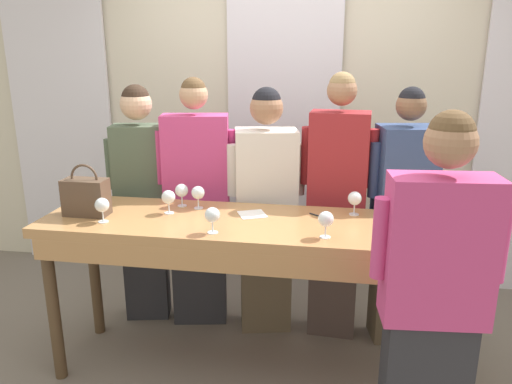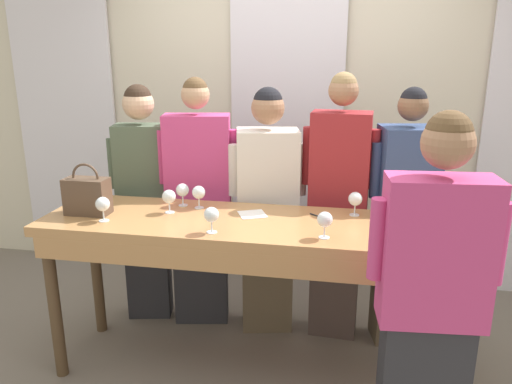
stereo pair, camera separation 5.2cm
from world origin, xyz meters
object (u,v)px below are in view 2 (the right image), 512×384
Objects in this scene: guest_pink_top at (199,203)px; guest_striped_shirt at (338,207)px; handbag at (87,195)px; guest_navy_coat at (403,219)px; wine_glass_front_mid at (211,215)px; wine_glass_center_right at (199,193)px; guest_cream_sweater at (267,211)px; wine_glass_front_left at (355,200)px; wine_glass_back_left at (325,220)px; wine_glass_center_left at (103,205)px; wine_bottle at (429,227)px; wine_glass_center_mid at (182,190)px; tasting_bar at (253,241)px; host_pouring at (430,303)px; wine_glass_front_right at (169,197)px; guest_olive_jacket at (144,199)px.

guest_pink_top is 0.98× the size of guest_striped_shirt.
guest_navy_coat is at bearing 17.59° from handbag.
guest_navy_coat reaches higher than wine_glass_front_mid.
guest_cream_sweater reaches higher than wine_glass_center_right.
wine_glass_back_left is at bearing -111.40° from wine_glass_front_left.
wine_glass_back_left is at bearing -60.19° from guest_cream_sweater.
wine_glass_front_mid is at bearing -5.75° from wine_glass_center_left.
wine_bottle is at bearing -41.06° from guest_cream_sweater.
wine_glass_center_left is at bearing -144.67° from wine_glass_center_right.
wine_bottle is 2.24× the size of wine_glass_center_right.
guest_pink_top reaches higher than handbag.
wine_bottle is 0.18× the size of guest_striped_shirt.
wine_glass_center_mid is 0.61m from guest_cream_sweater.
guest_striped_shirt is (0.94, -0.00, 0.03)m from guest_pink_top.
wine_glass_center_mid is 0.38m from guest_pink_top.
guest_striped_shirt is (0.93, 0.33, -0.15)m from wine_glass_center_mid.
tasting_bar is at bearing 157.63° from wine_glass_back_left.
wine_glass_center_left is at bearing -151.85° from guest_striped_shirt.
host_pouring is (-0.02, -0.35, -0.21)m from wine_bottle.
guest_navy_coat reaches higher than wine_glass_front_right.
wine_glass_center_right is (0.46, 0.32, 0.00)m from wine_glass_center_left.
wine_glass_center_right is 0.08× the size of guest_olive_jacket.
guest_cream_sweater reaches higher than wine_glass_center_left.
tasting_bar is 1.44× the size of guest_olive_jacket.
wine_glass_front_left is 0.68m from guest_cream_sweater.
guest_olive_jacket is 1.33m from guest_striped_shirt.
wine_glass_back_left is 0.08× the size of guest_navy_coat.
wine_glass_center_right is 0.65m from guest_olive_jacket.
wine_glass_front_right is 0.08× the size of guest_striped_shirt.
guest_striped_shirt is at bearing -0.00° from guest_olive_jacket.
wine_glass_front_right is (-0.51, 0.07, 0.21)m from tasting_bar.
guest_pink_top reaches higher than wine_glass_back_left.
handbag is 2.17× the size of wine_glass_center_right.
wine_glass_front_right is 0.63m from guest_olive_jacket.
handbag is 2.17× the size of wine_glass_back_left.
wine_glass_front_left is 1.00× the size of wine_glass_center_mid.
guest_cream_sweater is (0.47, 0.33, -0.21)m from wine_glass_center_mid.
guest_pink_top is (0.34, 0.68, -0.18)m from wine_glass_center_left.
guest_striped_shirt reaches higher than wine_glass_front_left.
guest_striped_shirt is (-0.44, 0.78, -0.18)m from wine_bottle.
wine_glass_center_left is at bearing -85.65° from guest_olive_jacket.
guest_pink_top is (0.49, 0.58, -0.20)m from handbag.
host_pouring is at bearing -16.85° from handbag.
host_pouring is at bearing -15.07° from wine_glass_center_left.
wine_glass_center_left is 0.08× the size of guest_olive_jacket.
guest_pink_top reaches higher than wine_glass_center_right.
handbag is 1.55m from guest_striped_shirt.
wine_glass_center_left is 0.71m from guest_olive_jacket.
wine_glass_center_left is (0.15, -0.10, -0.02)m from handbag.
wine_glass_front_right is at bearing -153.71° from guest_striped_shirt.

